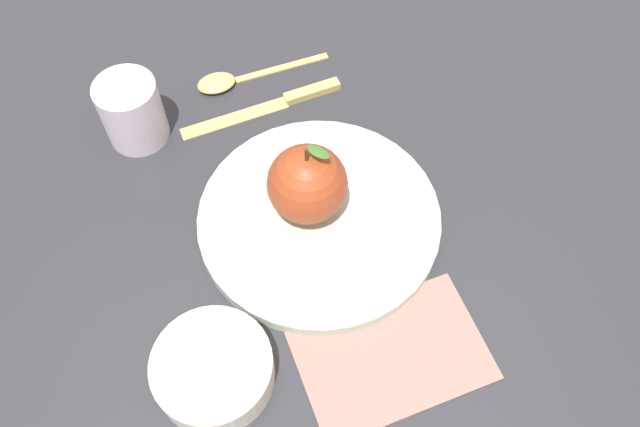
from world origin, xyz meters
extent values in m
plane|color=#2D2D33|center=(0.00, 0.00, 0.00)|extent=(2.40, 2.40, 0.00)
cylinder|color=#B2C6B2|center=(0.00, -0.03, 0.01)|extent=(0.26, 0.26, 0.02)
torus|color=#B2C6B2|center=(0.00, -0.03, 0.01)|extent=(0.26, 0.26, 0.01)
sphere|color=#9E3D1E|center=(-0.01, -0.02, 0.06)|extent=(0.08, 0.08, 0.08)
cylinder|color=#4C3319|center=(-0.01, -0.02, 0.11)|extent=(0.00, 0.00, 0.02)
ellipsoid|color=#386628|center=(0.00, -0.02, 0.11)|extent=(0.03, 0.02, 0.01)
cylinder|color=silver|center=(-0.11, -0.19, 0.02)|extent=(0.11, 0.11, 0.04)
torus|color=silver|center=(-0.11, -0.19, 0.03)|extent=(0.11, 0.11, 0.01)
cylinder|color=#B7AF9F|center=(-0.11, -0.19, 0.03)|extent=(0.09, 0.09, 0.01)
cylinder|color=silver|center=(-0.21, 0.10, 0.04)|extent=(0.07, 0.07, 0.08)
torus|color=silver|center=(-0.21, 0.10, 0.08)|extent=(0.07, 0.07, 0.01)
cylinder|color=#958B99|center=(-0.21, 0.10, 0.08)|extent=(0.05, 0.05, 0.01)
cube|color=#D8B766|center=(-0.09, 0.12, 0.00)|extent=(0.13, 0.06, 0.00)
cube|color=#D8B766|center=(0.00, 0.16, 0.01)|extent=(0.07, 0.04, 0.01)
ellipsoid|color=#D8B766|center=(-0.12, 0.18, 0.01)|extent=(0.06, 0.05, 0.01)
cube|color=#D8B766|center=(-0.04, 0.20, 0.00)|extent=(0.12, 0.05, 0.01)
cube|color=gray|center=(0.06, -0.18, 0.00)|extent=(0.21, 0.17, 0.00)
camera|label=1|loc=(-0.02, -0.39, 0.61)|focal=36.45mm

